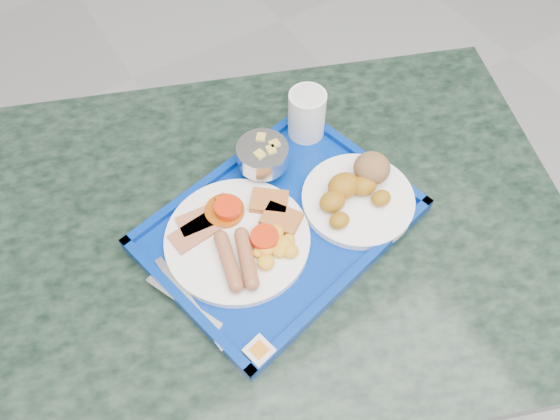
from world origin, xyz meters
name	(u,v)px	position (x,y,z in m)	size (l,w,h in m)	color
table	(253,275)	(-0.14, 0.79, 0.51)	(1.28, 1.07, 0.68)	slate
tray	(280,225)	(-0.09, 0.77, 0.69)	(0.48, 0.40, 0.03)	#032A8F
main_plate	(242,237)	(-0.16, 0.77, 0.71)	(0.23, 0.23, 0.04)	white
bread_plate	(358,191)	(0.05, 0.74, 0.72)	(0.19, 0.19, 0.06)	white
fruit_bowl	(263,155)	(-0.06, 0.88, 0.74)	(0.09, 0.09, 0.06)	#B9B9BC
juice_cup	(307,113)	(0.05, 0.91, 0.75)	(0.07, 0.07, 0.09)	white
spoon	(182,263)	(-0.26, 0.78, 0.70)	(0.10, 0.18, 0.01)	#B9B9BC
knife	(190,302)	(-0.28, 0.72, 0.70)	(0.01, 0.19, 0.00)	#B9B9BC
jam_packet	(259,351)	(-0.23, 0.59, 0.70)	(0.04, 0.04, 0.01)	silver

